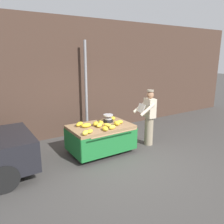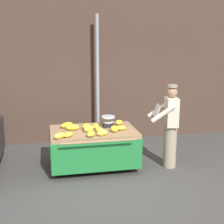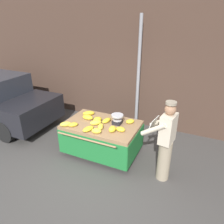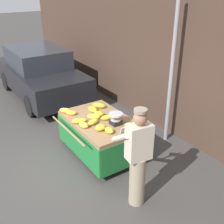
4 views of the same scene
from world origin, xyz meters
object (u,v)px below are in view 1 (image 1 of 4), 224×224
Objects in this scene: banana_bunch_8 at (86,125)px; vendor_person at (149,117)px; weighing_scale at (108,118)px; banana_bunch_1 at (112,127)px; banana_bunch_2 at (99,125)px; banana_bunch_3 at (101,122)px; banana_bunch_5 at (113,118)px; banana_bunch_0 at (117,123)px; banana_bunch_11 at (105,128)px; banana_bunch_9 at (108,125)px; street_pole at (86,90)px; banana_bunch_6 at (96,124)px; banana_cart at (101,133)px; banana_bunch_7 at (90,131)px; banana_bunch_10 at (85,133)px; banana_bunch_4 at (120,122)px; banana_bunch_12 at (79,124)px.

banana_bunch_8 is 0.16× the size of vendor_person.
weighing_scale reaches higher than banana_bunch_8.
banana_bunch_2 is at bearing 120.92° from banana_bunch_1.
banana_bunch_3 is 1.31× the size of banana_bunch_5.
banana_bunch_3 is at bearing 131.92° from banana_bunch_0.
banana_bunch_0 is at bearing 21.34° from banana_bunch_11.
banana_bunch_8 is 0.58m from banana_bunch_9.
banana_bunch_6 is at bearing -107.44° from street_pole.
banana_bunch_6 reaches higher than banana_bunch_9.
banana_bunch_5 reaches higher than banana_cart.
banana_bunch_1 is at bearing -76.95° from banana_cart.
banana_bunch_7 is (-0.87, -0.53, -0.07)m from weighing_scale.
banana_bunch_7 is (-0.88, -1.95, -0.74)m from street_pole.
banana_bunch_9 is (0.50, -0.29, -0.01)m from banana_bunch_8.
banana_bunch_9 is at bearing 45.17° from banana_bunch_11.
banana_bunch_10 is (-0.76, -0.57, 0.01)m from banana_bunch_3.
banana_bunch_3 is at bearing 93.09° from banana_bunch_1.
banana_bunch_7 is 0.47m from banana_bunch_8.
banana_bunch_4 is 1.00m from vendor_person.
banana_cart is 0.71m from banana_bunch_7.
banana_bunch_3 is 1.31× the size of banana_bunch_4.
vendor_person is at bearing -18.94° from weighing_scale.
banana_bunch_2 is at bearing -42.53° from banana_bunch_12.
banana_bunch_0 is 0.85× the size of banana_bunch_10.
banana_bunch_10 reaches higher than banana_bunch_9.
banana_bunch_6 is (-0.13, 0.04, 0.27)m from banana_cart.
banana_bunch_10 is (-0.79, -0.02, -0.00)m from banana_bunch_1.
banana_bunch_3 is at bearing 151.47° from banana_bunch_4.
banana_bunch_11 reaches higher than banana_bunch_3.
banana_bunch_1 reaches higher than banana_bunch_7.
banana_bunch_12 is at bearing 165.16° from vendor_person.
banana_cart is at bearing -16.77° from banana_bunch_6.
weighing_scale reaches higher than banana_bunch_10.
banana_cart is 5.98× the size of banana_bunch_11.
banana_bunch_9 is at bearing -123.72° from weighing_scale.
banana_bunch_4 is 0.84× the size of banana_bunch_10.
banana_bunch_5 reaches higher than banana_bunch_3.
weighing_scale is 1.34× the size of banana_bunch_6.
banana_bunch_12 is (-1.11, -0.02, 0.01)m from banana_bunch_5.
banana_bunch_4 is (0.47, -0.25, 0.00)m from banana_bunch_3.
street_pole reaches higher than banana_bunch_4.
banana_bunch_6 is at bearing 115.90° from banana_bunch_1.
vendor_person is (1.15, -0.03, 0.00)m from banana_bunch_0.
banana_bunch_3 is 1.51m from vendor_person.
weighing_scale is at bearing 6.37° from banana_bunch_8.
banana_bunch_2 and banana_bunch_8 have the same top height.
banana_bunch_8 is at bearing 135.68° from banana_bunch_1.
banana_bunch_7 is at bearing -165.07° from banana_bunch_9.
banana_bunch_8 reaches higher than banana_bunch_7.
banana_bunch_3 is at bearing 92.77° from banana_bunch_9.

